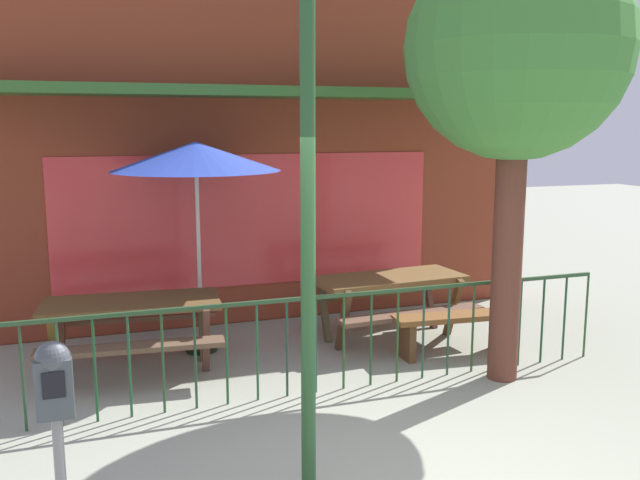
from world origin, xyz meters
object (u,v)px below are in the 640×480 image
(picnic_table_left, at_px, (132,315))
(patio_umbrella, at_px, (196,158))
(patio_bench, at_px, (454,325))
(street_tree, at_px, (517,52))
(parking_meter_near, at_px, (56,407))
(street_lamp, at_px, (308,117))
(picnic_table_right, at_px, (389,289))

(picnic_table_left, distance_m, patio_umbrella, 1.84)
(patio_bench, height_order, street_tree, street_tree)
(street_tree, bearing_deg, patio_bench, 98.81)
(picnic_table_left, bearing_deg, patio_bench, -10.81)
(picnic_table_left, height_order, patio_bench, picnic_table_left)
(picnic_table_left, relative_size, parking_meter_near, 1.26)
(parking_meter_near, xyz_separation_m, street_tree, (4.16, 2.21, 2.08))
(parking_meter_near, xyz_separation_m, street_lamp, (1.56, 0.67, 1.45))
(picnic_table_left, relative_size, street_lamp, 0.48)
(patio_umbrella, xyz_separation_m, parking_meter_near, (-1.38, -4.08, -1.04))
(patio_umbrella, bearing_deg, patio_bench, -22.40)
(patio_bench, distance_m, parking_meter_near, 5.09)
(picnic_table_left, distance_m, street_lamp, 3.71)
(patio_umbrella, bearing_deg, picnic_table_right, -7.04)
(patio_bench, bearing_deg, street_tree, -81.19)
(street_tree, bearing_deg, picnic_table_right, 108.85)
(picnic_table_left, distance_m, patio_bench, 3.52)
(patio_bench, relative_size, parking_meter_near, 0.94)
(patio_bench, bearing_deg, picnic_table_right, 117.33)
(patio_umbrella, xyz_separation_m, street_lamp, (0.18, -3.41, 0.41))
(street_tree, xyz_separation_m, street_lamp, (-2.60, -1.54, -0.63))
(picnic_table_right, bearing_deg, patio_bench, -62.67)
(picnic_table_right, bearing_deg, street_lamp, -123.30)
(picnic_table_left, bearing_deg, street_lamp, -72.05)
(picnic_table_left, distance_m, parking_meter_near, 3.73)
(patio_umbrella, bearing_deg, picnic_table_left, -150.83)
(picnic_table_right, bearing_deg, street_tree, -71.15)
(parking_meter_near, bearing_deg, street_tree, 28.00)
(picnic_table_left, xyz_separation_m, picnic_table_right, (3.02, 0.16, 0.00))
(picnic_table_left, relative_size, picnic_table_right, 1.02)
(picnic_table_right, xyz_separation_m, parking_meter_near, (-3.62, -3.81, 0.56))
(patio_bench, distance_m, street_tree, 3.00)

